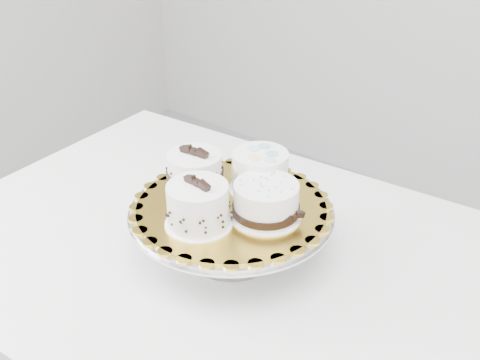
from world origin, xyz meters
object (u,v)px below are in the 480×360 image
Objects in this scene: cake_swirl at (198,206)px; cake_banded at (195,174)px; cake_dots at (260,171)px; cake_stand at (231,223)px; table at (240,285)px; cake_board at (231,207)px; cake_ribbon at (267,202)px.

cake_swirl is 1.03× the size of cake_banded.
cake_swirl is 0.16m from cake_dots.
cake_banded reaches higher than cake_stand.
cake_board is at bearing -157.44° from table.
table is 0.22m from cake_ribbon.
cake_stand is 2.80× the size of cake_dots.
table is 11.27× the size of cake_banded.
cake_banded reaches higher than cake_dots.
cake_stand is 0.03m from cake_board.
cake_stand is at bearing -157.44° from table.
cake_ribbon is (0.07, -0.07, -0.01)m from cake_dots.
cake_swirl is at bearing -51.68° from cake_banded.
cake_board is 2.94× the size of cake_swirl.
cake_stand reaches higher than table.
cake_stand is at bearing -74.52° from cake_dots.
cake_board reaches higher than table.
cake_dots reaches higher than cake_ribbon.
cake_ribbon is at bearing -3.68° from cake_banded.
cake_stand is 2.63× the size of cake_ribbon.
cake_board is at bearing 26.57° from cake_stand.
cake_banded is 0.80× the size of cake_ribbon.
cake_swirl is at bearing -94.84° from cake_board.
cake_banded is (-0.08, 0.08, -0.00)m from cake_swirl.
cake_swirl reaches higher than cake_dots.
cake_banded is at bearing 178.11° from cake_board.
cake_board reaches higher than cake_stand.
cake_dots reaches higher than cake_stand.
cake_dots is (0.01, 0.16, 0.00)m from cake_swirl.
cake_banded is (-0.09, 0.00, 0.04)m from cake_board.
table is 10.98× the size of cake_swirl.
cake_dots is at bearing 91.01° from cake_swirl.
cake_stand is 1.09× the size of cake_board.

